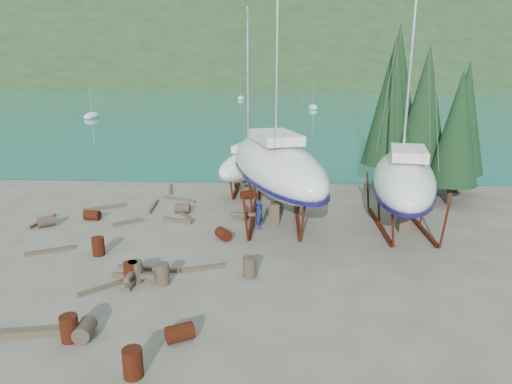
{
  "coord_description": "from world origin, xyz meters",
  "views": [
    {
      "loc": [
        3.01,
        -18.92,
        8.55
      ],
      "look_at": [
        1.85,
        3.0,
        2.56
      ],
      "focal_mm": 32.0,
      "sensor_mm": 36.0,
      "label": 1
    }
  ],
  "objects_px": {
    "small_sailboat_shore": "(248,164)",
    "worker": "(260,215)",
    "large_sailboat_near": "(276,165)",
    "large_sailboat_far": "(404,178)"
  },
  "relations": [
    {
      "from": "small_sailboat_shore",
      "to": "worker",
      "type": "xyz_separation_m",
      "value": [
        1.18,
        -7.77,
        -1.22
      ]
    },
    {
      "from": "large_sailboat_near",
      "to": "large_sailboat_far",
      "type": "xyz_separation_m",
      "value": [
        6.9,
        -1.02,
        -0.43
      ]
    },
    {
      "from": "large_sailboat_near",
      "to": "large_sailboat_far",
      "type": "height_order",
      "value": "large_sailboat_near"
    },
    {
      "from": "small_sailboat_shore",
      "to": "large_sailboat_far",
      "type": "bearing_deg",
      "value": -19.1
    },
    {
      "from": "large_sailboat_far",
      "to": "small_sailboat_shore",
      "type": "xyz_separation_m",
      "value": [
        -8.91,
        7.14,
        -0.76
      ]
    },
    {
      "from": "large_sailboat_near",
      "to": "small_sailboat_shore",
      "type": "bearing_deg",
      "value": 90.49
    },
    {
      "from": "small_sailboat_shore",
      "to": "worker",
      "type": "bearing_deg",
      "value": -61.72
    },
    {
      "from": "small_sailboat_shore",
      "to": "large_sailboat_near",
      "type": "bearing_deg",
      "value": -52.25
    },
    {
      "from": "large_sailboat_near",
      "to": "small_sailboat_shore",
      "type": "relative_size",
      "value": 1.62
    },
    {
      "from": "large_sailboat_far",
      "to": "small_sailboat_shore",
      "type": "bearing_deg",
      "value": 153.04
    }
  ]
}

